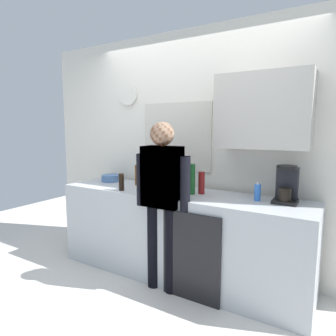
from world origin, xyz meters
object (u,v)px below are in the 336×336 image
at_px(cup_yellow_cup, 165,192).
at_px(mixing_bowl, 111,178).
at_px(person_guest, 162,193).
at_px(person_at_sink, 162,193).
at_px(bottle_green_wine, 191,179).
at_px(cup_white_mug, 158,187).
at_px(bottle_red_vinegar, 201,183).
at_px(bottle_dark_sauce, 121,182).
at_px(dish_soap, 258,192).
at_px(coffee_maker, 286,186).
at_px(bottle_amber_beer, 138,175).

relative_size(cup_yellow_cup, mixing_bowl, 0.39).
bearing_deg(person_guest, person_at_sink, -0.00).
distance_m(bottle_green_wine, cup_white_mug, 0.37).
distance_m(bottle_red_vinegar, bottle_dark_sauce, 0.83).
bearing_deg(bottle_green_wine, person_at_sink, -116.26).
height_order(bottle_dark_sauce, dish_soap, same).
distance_m(cup_yellow_cup, cup_white_mug, 0.22).
height_order(coffee_maker, bottle_dark_sauce, coffee_maker).
bearing_deg(cup_white_mug, dish_soap, 8.11).
distance_m(bottle_green_wine, dish_soap, 0.64).
height_order(bottle_red_vinegar, mixing_bowl, bottle_red_vinegar).
xyz_separation_m(bottle_amber_beer, person_at_sink, (0.58, -0.40, -0.06)).
height_order(bottle_green_wine, mixing_bowl, bottle_green_wine).
bearing_deg(bottle_red_vinegar, bottle_dark_sauce, -159.64).
distance_m(cup_white_mug, person_guest, 0.30).
height_order(coffee_maker, bottle_green_wine, coffee_maker).
distance_m(bottle_red_vinegar, mixing_bowl, 1.24).
relative_size(bottle_dark_sauce, cup_white_mug, 1.89).
bearing_deg(mixing_bowl, bottle_dark_sauce, -36.70).
relative_size(cup_white_mug, person_at_sink, 0.06).
xyz_separation_m(cup_white_mug, mixing_bowl, (-0.81, 0.19, -0.01)).
relative_size(cup_yellow_cup, cup_white_mug, 0.89).
distance_m(coffee_maker, cup_white_mug, 1.23).
height_order(bottle_dark_sauce, mixing_bowl, bottle_dark_sauce).
bearing_deg(mixing_bowl, bottle_green_wine, -5.58).
relative_size(coffee_maker, cup_yellow_cup, 3.88).
bearing_deg(bottle_red_vinegar, cup_yellow_cup, -131.58).
xyz_separation_m(cup_yellow_cup, person_guest, (0.02, -0.08, 0.01)).
bearing_deg(cup_white_mug, bottle_green_wine, 12.62).
bearing_deg(bottle_green_wine, coffee_maker, 8.35).
distance_m(bottle_green_wine, bottle_dark_sauce, 0.74).
height_order(bottle_red_vinegar, cup_white_mug, bottle_red_vinegar).
bearing_deg(person_guest, bottle_dark_sauce, 13.23).
xyz_separation_m(bottle_dark_sauce, cup_yellow_cup, (0.53, 0.01, -0.05)).
xyz_separation_m(bottle_red_vinegar, cup_white_mug, (-0.43, -0.14, -0.06)).
distance_m(bottle_green_wine, person_guest, 0.35).
height_order(coffee_maker, cup_yellow_cup, coffee_maker).
relative_size(mixing_bowl, person_guest, 0.14).
distance_m(bottle_dark_sauce, mixing_bowl, 0.57).
xyz_separation_m(bottle_amber_beer, person_guest, (0.58, -0.40, -0.06)).
height_order(bottle_green_wine, person_at_sink, person_at_sink).
bearing_deg(mixing_bowl, person_at_sink, -22.44).
relative_size(bottle_red_vinegar, person_guest, 0.14).
bearing_deg(dish_soap, bottle_green_wine, -174.41).
bearing_deg(dish_soap, cup_yellow_cup, -160.68).
xyz_separation_m(bottle_red_vinegar, person_guest, (-0.23, -0.37, -0.06)).
height_order(bottle_dark_sauce, cup_yellow_cup, bottle_dark_sauce).
distance_m(bottle_red_vinegar, dish_soap, 0.55).
xyz_separation_m(bottle_amber_beer, dish_soap, (1.36, -0.03, -0.04)).
bearing_deg(cup_yellow_cup, dish_soap, 19.32).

